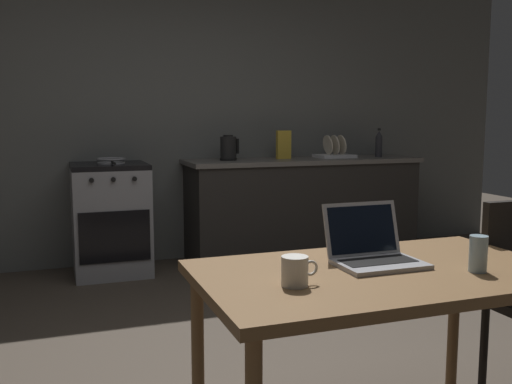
% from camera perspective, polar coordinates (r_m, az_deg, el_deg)
% --- Properties ---
extents(ground_plane, '(12.00, 12.00, 0.00)m').
position_cam_1_polar(ground_plane, '(2.95, 1.57, -18.16)').
color(ground_plane, '#473D33').
extents(back_wall, '(6.40, 0.10, 2.66)m').
position_cam_1_polar(back_wall, '(5.23, -5.75, 7.95)').
color(back_wall, '#5E605E').
rests_on(back_wall, ground_plane).
extents(kitchen_counter, '(2.16, 0.64, 0.91)m').
position_cam_1_polar(kitchen_counter, '(5.26, 4.68, -1.56)').
color(kitchen_counter, '#282623').
rests_on(kitchen_counter, ground_plane).
extents(stove_oven, '(0.60, 0.62, 0.91)m').
position_cam_1_polar(stove_oven, '(4.81, -14.37, -2.63)').
color(stove_oven, gray).
rests_on(stove_oven, ground_plane).
extents(dining_table, '(1.34, 0.78, 0.72)m').
position_cam_1_polar(dining_table, '(2.17, 12.34, -9.42)').
color(dining_table, brown).
rests_on(dining_table, ground_plane).
extents(laptop, '(0.32, 0.28, 0.22)m').
position_cam_1_polar(laptop, '(2.21, 11.74, -5.92)').
color(laptop, '#99999E').
rests_on(laptop, dining_table).
extents(electric_kettle, '(0.17, 0.15, 0.22)m').
position_cam_1_polar(electric_kettle, '(4.95, -2.79, 4.41)').
color(electric_kettle, black).
rests_on(electric_kettle, kitchen_counter).
extents(bottle, '(0.06, 0.06, 0.27)m').
position_cam_1_polar(bottle, '(5.52, 12.22, 4.78)').
color(bottle, '#2D2D33').
rests_on(bottle, kitchen_counter).
extents(frying_pan, '(0.23, 0.41, 0.05)m').
position_cam_1_polar(frying_pan, '(4.73, -14.34, 3.07)').
color(frying_pan, gray).
rests_on(frying_pan, stove_oven).
extents(coffee_mug, '(0.13, 0.09, 0.10)m').
position_cam_1_polar(coffee_mug, '(1.89, 3.97, -7.92)').
color(coffee_mug, silver).
rests_on(coffee_mug, dining_table).
extents(drinking_glass, '(0.06, 0.06, 0.13)m').
position_cam_1_polar(drinking_glass, '(2.20, 21.41, -5.80)').
color(drinking_glass, '#99B7C6').
rests_on(drinking_glass, dining_table).
extents(cereal_box, '(0.13, 0.05, 0.25)m').
position_cam_1_polar(cereal_box, '(5.15, 2.79, 4.77)').
color(cereal_box, gold).
rests_on(cereal_box, kitchen_counter).
extents(dish_rack, '(0.34, 0.26, 0.21)m').
position_cam_1_polar(dish_rack, '(5.35, 7.88, 3.94)').
color(dish_rack, silver).
rests_on(dish_rack, kitchen_counter).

